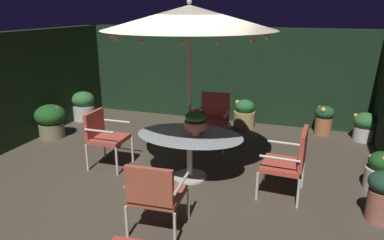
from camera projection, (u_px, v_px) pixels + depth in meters
name	position (u px, v px, depth m)	size (l,w,h in m)	color
ground_plane	(165.00, 184.00, 5.52)	(7.17, 7.56, 0.02)	#4D4235
hedge_backdrop_rear	(223.00, 74.00, 8.47)	(7.17, 0.30, 2.17)	black
patio_dining_table	(190.00, 142.00, 5.53)	(1.67, 1.15, 0.73)	beige
patio_umbrella	(189.00, 18.00, 4.98)	(2.48, 2.48, 2.70)	beige
centerpiece_planter	(196.00, 121.00, 5.36)	(0.34, 0.34, 0.42)	#A56345
patio_chair_north	(290.00, 159.00, 5.00)	(0.62, 0.67, 1.01)	silver
patio_chair_northeast	(214.00, 117.00, 6.93)	(0.63, 0.60, 1.01)	beige
patio_chair_east	(104.00, 134.00, 5.98)	(0.59, 0.59, 0.95)	beige
patio_chair_southeast	(155.00, 192.00, 4.16)	(0.66, 0.64, 0.92)	silver
potted_plant_back_center	(365.00, 126.00, 7.22)	(0.48, 0.48, 0.58)	silver
potted_plant_front_corner	(244.00, 114.00, 8.02)	(0.47, 0.47, 0.64)	tan
potted_plant_left_near	(51.00, 120.00, 7.38)	(0.62, 0.62, 0.70)	olive
potted_plant_right_far	(383.00, 194.00, 4.46)	(0.40, 0.40, 0.66)	#AD6650
potted_plant_back_left	(324.00, 119.00, 7.58)	(0.40, 0.42, 0.63)	#B06B3D
potted_plant_back_right	(381.00, 171.00, 5.26)	(0.45, 0.45, 0.59)	beige
potted_plant_left_far	(83.00, 105.00, 8.58)	(0.53, 0.53, 0.68)	silver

